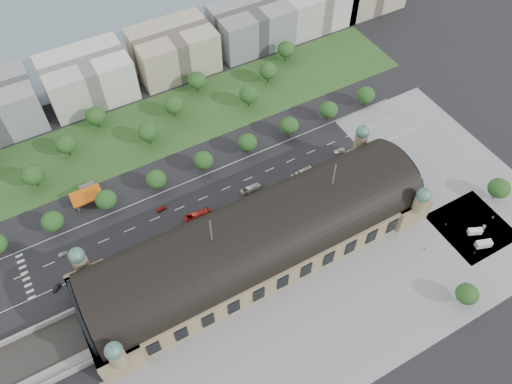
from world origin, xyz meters
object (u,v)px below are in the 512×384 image
parked_car_3 (154,245)px  advertising_column (483,228)px  bus_east (303,173)px  pedestrian_1 (474,253)px  parked_car_0 (57,288)px  pedestrian_0 (424,249)px  petrol_station (87,192)px  parked_car_1 (97,278)px  bus_mid (251,189)px  pedestrian_2 (446,224)px  traffic_car_6 (339,151)px  traffic_car_3 (162,209)px  parked_car_4 (134,260)px  parked_car_6 (137,255)px  pedestrian_5 (493,217)px  traffic_car_4 (255,195)px  parked_car_5 (167,247)px  bus_west (198,215)px  pedestrian_4 (465,292)px  traffic_car_1 (63,254)px  parked_car_2 (116,270)px  van_east (474,232)px  van_south (483,244)px

parked_car_3 → advertising_column: (130.39, -63.49, 0.85)m
bus_east → pedestrian_1: (40.43, -72.87, -0.88)m
parked_car_0 → pedestrian_0: pedestrian_0 is taller
petrol_station → parked_car_1: 45.51m
parked_car_1 → pedestrian_1: bearing=44.5°
bus_mid → pedestrian_1: 101.66m
parked_car_0 → pedestrian_2: (160.17, -53.77, 0.13)m
bus_east → pedestrian_2: 68.74m
parked_car_0 → traffic_car_6: bearing=64.0°
bus_mid → bus_east: (26.17, -3.95, 0.29)m
petrol_station → traffic_car_3: 35.99m
bus_east → pedestrian_2: size_ratio=7.66×
parked_car_1 → parked_car_3: parked_car_1 is taller
parked_car_4 → parked_car_6: (2.07, 1.52, 0.01)m
pedestrian_2 → pedestrian_5: (21.18, -7.44, 0.01)m
parked_car_6 → advertising_column: advertising_column is taller
traffic_car_6 → pedestrian_2: size_ratio=3.43×
petrol_station → traffic_car_4: 77.62m
pedestrian_0 → pedestrian_1: bearing=-55.1°
parked_car_5 → pedestrian_5: bearing=38.2°
bus_mid → pedestrian_5: (87.51, -67.16, -0.64)m
parked_car_6 → traffic_car_4: bearing=67.3°
parked_car_5 → parked_car_4: bearing=-122.5°
bus_west → bus_east: 54.62m
parked_car_1 → pedestrian_4: (127.93, -78.46, 0.06)m
pedestrian_1 → parked_car_5: bearing=70.6°
petrol_station → parked_car_5: size_ratio=2.41×
traffic_car_1 → parked_car_0: 16.04m
traffic_car_1 → parked_car_0: parked_car_0 is taller
traffic_car_1 → pedestrian_5: size_ratio=2.41×
pedestrian_5 → pedestrian_2: bearing=-141.6°
bus_mid → parked_car_3: bearing=97.2°
parked_car_2 → parked_car_4: (8.04, 0.95, 0.11)m
parked_car_4 → advertising_column: bearing=35.1°
van_east → van_south: van_south is taller
parked_car_2 → pedestrian_1: pedestrian_1 is taller
traffic_car_1 → pedestrian_1: size_ratio=2.28×
traffic_car_4 → pedestrian_4: bearing=27.5°
bus_east → pedestrian_5: 88.09m
pedestrian_0 → parked_car_1: bearing=135.5°
van_east → traffic_car_3: bearing=169.7°
petrol_station → parked_car_6: size_ratio=2.51×
parked_car_6 → bus_west: (31.30, 5.59, 0.96)m
traffic_car_1 → traffic_car_3: size_ratio=0.83×
van_east → pedestrian_4: van_east is taller
pedestrian_4 → parked_car_2: bearing=-104.8°
traffic_car_6 → pedestrian_1: bearing=16.5°
bus_west → pedestrian_2: 111.00m
van_east → pedestrian_4: 31.03m
pedestrian_0 → pedestrian_1: pedestrian_1 is taller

